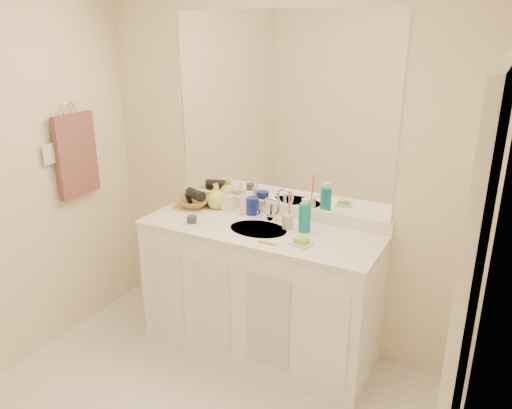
{
  "coord_description": "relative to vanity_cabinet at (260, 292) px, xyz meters",
  "views": [
    {
      "loc": [
        1.33,
        -1.52,
        2.06
      ],
      "look_at": [
        0.0,
        0.97,
        1.05
      ],
      "focal_mm": 35.0,
      "sensor_mm": 36.0,
      "label": 1
    }
  ],
  "objects": [
    {
      "name": "hair_dryer",
      "position": [
        -0.57,
        0.13,
        0.54
      ],
      "size": [
        0.16,
        0.12,
        0.07
      ],
      "primitive_type": "cylinder",
      "rotation": [
        0.0,
        1.57,
        -0.39
      ],
      "color": "black",
      "rests_on": "wicker_basket"
    },
    {
      "name": "soap_bottle_cream",
      "position": [
        -0.34,
        0.17,
        0.53
      ],
      "size": [
        0.09,
        0.09,
        0.15
      ],
      "primitive_type": "imported",
      "rotation": [
        0.0,
        0.0,
        -0.32
      ],
      "color": "#FDF9CE",
      "rests_on": "countertop"
    },
    {
      "name": "wicker_basket",
      "position": [
        -0.59,
        0.13,
        0.48
      ],
      "size": [
        0.28,
        0.28,
        0.06
      ],
      "primitive_type": "imported",
      "rotation": [
        0.0,
        0.0,
        0.2
      ],
      "color": "olive",
      "rests_on": "countertop"
    },
    {
      "name": "backsplash",
      "position": [
        0.0,
        0.26,
        0.5
      ],
      "size": [
        1.52,
        0.03,
        0.08
      ],
      "primitive_type": "cube",
      "color": "white",
      "rests_on": "countertop"
    },
    {
      "name": "toothbrush",
      "position": [
        0.16,
        0.07,
        0.6
      ],
      "size": [
        0.02,
        0.04,
        0.2
      ],
      "primitive_type": "cylinder",
      "rotation": [
        0.14,
        0.0,
        0.17
      ],
      "color": "#F84164",
      "rests_on": "tan_cup"
    },
    {
      "name": "sink_basin",
      "position": [
        0.0,
        -0.02,
        0.44
      ],
      "size": [
        0.37,
        0.37,
        0.02
      ],
      "primitive_type": "cylinder",
      "color": "silver",
      "rests_on": "countertop"
    },
    {
      "name": "orange_comb",
      "position": [
        0.15,
        -0.19,
        0.46
      ],
      "size": [
        0.11,
        0.03,
        0.0
      ],
      "primitive_type": "cube",
      "rotation": [
        0.0,
        0.0,
        0.05
      ],
      "color": "orange",
      "rests_on": "countertop"
    },
    {
      "name": "countertop",
      "position": [
        0.0,
        0.0,
        0.44
      ],
      "size": [
        1.52,
        0.57,
        0.03
      ],
      "primitive_type": "cube",
      "color": "white",
      "rests_on": "vanity_cabinet"
    },
    {
      "name": "dark_jar",
      "position": [
        -0.42,
        -0.13,
        0.48
      ],
      "size": [
        0.07,
        0.07,
        0.04
      ],
      "primitive_type": "cylinder",
      "rotation": [
        0.0,
        0.0,
        -0.18
      ],
      "color": "#37363E",
      "rests_on": "countertop"
    },
    {
      "name": "soap_bottle_white",
      "position": [
        -0.21,
        0.18,
        0.54
      ],
      "size": [
        0.08,
        0.08,
        0.18
      ],
      "primitive_type": "imported",
      "rotation": [
        0.0,
        0.0,
        0.16
      ],
      "color": "white",
      "rests_on": "countertop"
    },
    {
      "name": "wall_back",
      "position": [
        0.0,
        0.28,
        0.77
      ],
      "size": [
        2.6,
        0.02,
        2.4
      ],
      "primitive_type": "cube",
      "color": "#F7E9C1",
      "rests_on": "floor"
    },
    {
      "name": "blue_mug",
      "position": [
        -0.16,
        0.19,
        0.51
      ],
      "size": [
        0.11,
        0.11,
        0.12
      ],
      "primitive_type": "cylinder",
      "rotation": [
        0.0,
        0.0,
        -0.38
      ],
      "color": "navy",
      "rests_on": "countertop"
    },
    {
      "name": "green_soap",
      "position": [
        0.33,
        -0.11,
        0.48
      ],
      "size": [
        0.08,
        0.06,
        0.03
      ],
      "primitive_type": "cube",
      "rotation": [
        0.0,
        0.0,
        -0.11
      ],
      "color": "#73CA31",
      "rests_on": "soap_dish"
    },
    {
      "name": "soap_bottle_yellow",
      "position": [
        -0.43,
        0.18,
        0.54
      ],
      "size": [
        0.17,
        0.17,
        0.17
      ],
      "primitive_type": "imported",
      "rotation": [
        0.0,
        0.0,
        -0.3
      ],
      "color": "#DDE559",
      "rests_on": "countertop"
    },
    {
      "name": "wall_right",
      "position": [
        1.3,
        -1.02,
        0.77
      ],
      "size": [
        0.02,
        2.6,
        2.4
      ],
      "primitive_type": "cube",
      "color": "#F7E9C1",
      "rests_on": "floor"
    },
    {
      "name": "vanity_cabinet",
      "position": [
        0.0,
        0.0,
        0.0
      ],
      "size": [
        1.5,
        0.55,
        0.85
      ],
      "primitive_type": "cube",
      "color": "white",
      "rests_on": "floor"
    },
    {
      "name": "mouthwash_bottle",
      "position": [
        0.26,
        0.08,
        0.54
      ],
      "size": [
        0.08,
        0.08,
        0.18
      ],
      "primitive_type": "cylinder",
      "rotation": [
        0.0,
        0.0,
        -0.09
      ],
      "color": "#0B798A",
      "rests_on": "countertop"
    },
    {
      "name": "tan_cup",
      "position": [
        0.15,
        0.07,
        0.5
      ],
      "size": [
        0.09,
        0.09,
        0.09
      ],
      "primitive_type": "cylinder",
      "rotation": [
        0.0,
        0.0,
        -0.39
      ],
      "color": "beige",
      "rests_on": "countertop"
    },
    {
      "name": "towel_ring",
      "position": [
        -1.27,
        -0.25,
        1.12
      ],
      "size": [
        0.01,
        0.11,
        0.11
      ],
      "primitive_type": "torus",
      "rotation": [
        0.0,
        1.57,
        0.0
      ],
      "color": "silver",
      "rests_on": "wall_left"
    },
    {
      "name": "hand_towel",
      "position": [
        -1.25,
        -0.25,
        0.82
      ],
      "size": [
        0.04,
        0.32,
        0.55
      ],
      "primitive_type": "cube",
      "color": "#52302C",
      "rests_on": "towel_ring"
    },
    {
      "name": "mirror",
      "position": [
        0.0,
        0.27,
        1.14
      ],
      "size": [
        1.48,
        0.01,
        1.2
      ],
      "primitive_type": "cube",
      "color": "white",
      "rests_on": "wall_back"
    },
    {
      "name": "switch_plate",
      "position": [
        -1.27,
        -0.45,
        0.88
      ],
      "size": [
        0.01,
        0.08,
        0.13
      ],
      "primitive_type": "cube",
      "color": "silver",
      "rests_on": "wall_left"
    },
    {
      "name": "faucet",
      "position": [
        0.0,
        0.16,
        0.51
      ],
      "size": [
        0.02,
        0.02,
        0.11
      ],
      "primitive_type": "cylinder",
      "color": "silver",
      "rests_on": "countertop"
    },
    {
      "name": "soap_dish",
      "position": [
        0.33,
        -0.11,
        0.46
      ],
      "size": [
        0.13,
        0.11,
        0.01
      ],
      "primitive_type": "cube",
      "rotation": [
        0.0,
        0.0,
        -0.17
      ],
      "color": "silver",
      "rests_on": "countertop"
    }
  ]
}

